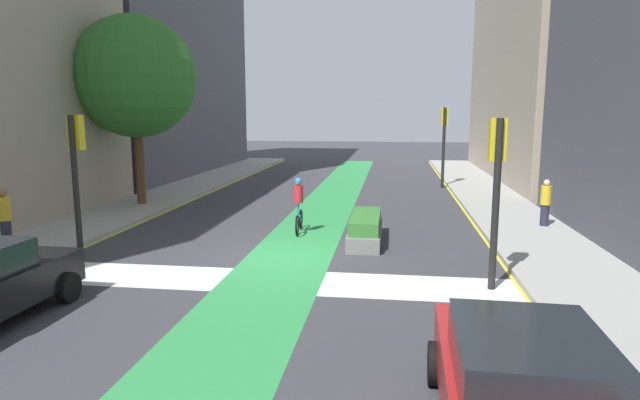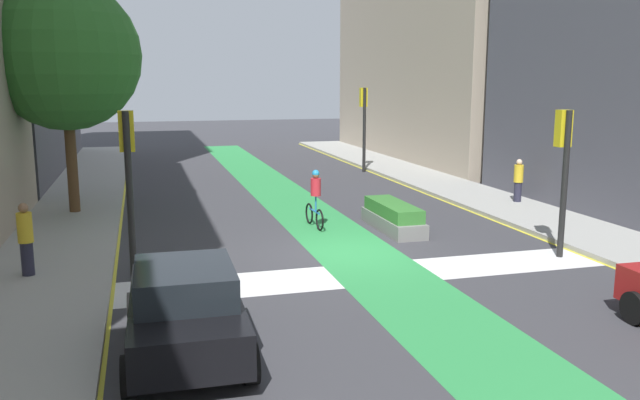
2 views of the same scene
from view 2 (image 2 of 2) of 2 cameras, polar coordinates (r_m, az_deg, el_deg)
The scene contains 16 objects.
ground_plane at distance 17.55m, azimuth 2.31°, elevation -4.67°, with size 120.00×120.00×0.00m, color #38383D.
bike_lane_paint at distance 17.63m, azimuth 3.09°, elevation -4.60°, with size 2.40×60.00×0.01m, color #2D8C47.
crosswalk_band at distance 15.74m, azimuth 4.55°, elevation -6.49°, with size 12.00×1.80×0.01m, color silver.
sidewalk_left at distance 16.90m, azimuth -22.82°, elevation -5.84°, with size 3.00×60.00×0.15m, color #9E9E99.
curb_stripe_left at distance 16.78m, azimuth -17.70°, elevation -5.87°, with size 0.16×60.00×0.01m, color yellow.
sidewalk_right at distance 21.02m, azimuth 22.21°, elevation -2.71°, with size 3.00×60.00×0.15m, color #9E9E99.
curb_stripe_right at distance 20.16m, azimuth 18.80°, elevation -3.23°, with size 0.16×60.00×0.01m, color yellow.
traffic_signal_near_right at distance 17.92m, azimuth 20.64°, elevation 3.79°, with size 0.35×0.52×3.85m.
traffic_signal_near_left at distance 15.79m, azimuth -16.55°, elevation 3.35°, with size 0.35×0.52×3.90m.
traffic_signal_far_right at distance 32.92m, azimuth 3.87°, elevation 7.64°, with size 0.35×0.52×4.23m.
car_black_left_near at distance 11.34m, azimuth -11.79°, elevation -9.25°, with size 2.09×4.23×1.57m.
cyclist_in_lane at distance 20.31m, azimuth -0.43°, elevation 0.22°, with size 0.32×1.73×1.86m.
pedestrian_sidewalk_right_a at distance 25.06m, azimuth 17.05°, elevation 1.68°, with size 0.34×0.34×1.59m.
pedestrian_sidewalk_left_a at distance 16.33m, azimuth -24.48°, elevation -3.12°, with size 0.34×0.34×1.70m.
street_tree_near at distance 23.44m, azimuth -21.58°, elevation 11.75°, with size 4.98×4.98×7.75m.
median_planter at distance 20.27m, azimuth 6.44°, elevation -1.50°, with size 0.97×3.23×0.85m.
Camera 2 is at (-5.20, -16.13, 4.59)m, focal length 36.36 mm.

